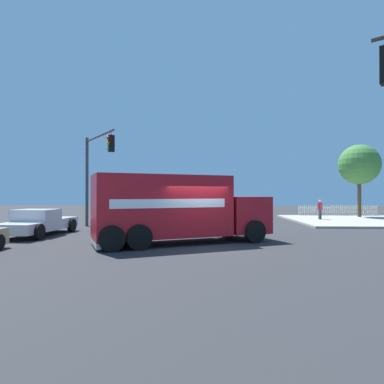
# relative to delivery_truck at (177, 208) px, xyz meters

# --- Properties ---
(ground_plane) EXTENTS (100.00, 100.00, 0.00)m
(ground_plane) POSITION_rel_delivery_truck_xyz_m (-1.02, 0.54, -1.54)
(ground_plane) COLOR #2B2B2D
(sidewalk_corner_near) EXTENTS (11.50, 11.50, 0.14)m
(sidewalk_corner_near) POSITION_rel_delivery_truck_xyz_m (-13.95, -12.39, -1.47)
(sidewalk_corner_near) COLOR #9E998E
(sidewalk_corner_near) RESTS_ON ground
(delivery_truck) EXTENTS (8.15, 5.59, 2.98)m
(delivery_truck) POSITION_rel_delivery_truck_xyz_m (0.00, 0.00, 0.00)
(delivery_truck) COLOR #AD141E
(delivery_truck) RESTS_ON ground
(traffic_light_primary) EXTENTS (3.10, 4.08, 6.04)m
(traffic_light_primary) POSITION_rel_delivery_truck_xyz_m (5.89, -6.31, 2.47)
(traffic_light_primary) COLOR #38383D
(traffic_light_primary) RESTS_ON ground
(pickup_silver) EXTENTS (2.45, 5.29, 1.38)m
(pickup_silver) POSITION_rel_delivery_truck_xyz_m (7.55, -2.42, -0.81)
(pickup_silver) COLOR #B7BABF
(pickup_silver) RESTS_ON ground
(pedestrian_near_corner) EXTENTS (0.46, 0.37, 1.58)m
(pedestrian_near_corner) POSITION_rel_delivery_truck_xyz_m (-10.52, -12.68, -0.51)
(pedestrian_near_corner) COLOR #4C4C51
(pedestrian_near_corner) RESTS_ON sidewalk_corner_near
(picket_fence_run) EXTENTS (7.48, 0.05, 0.95)m
(picket_fence_run) POSITION_rel_delivery_truck_xyz_m (-13.95, -17.89, -0.92)
(picket_fence_run) COLOR silver
(picket_fence_run) RESTS_ON sidewalk_corner_near
(shade_tree_near) EXTENTS (3.59, 3.59, 6.51)m
(shade_tree_near) POSITION_rel_delivery_truck_xyz_m (-15.07, -15.82, 3.29)
(shade_tree_near) COLOR brown
(shade_tree_near) RESTS_ON sidewalk_corner_near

